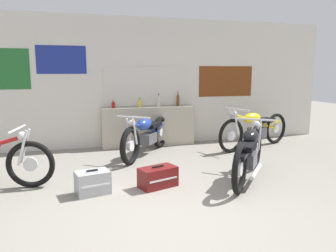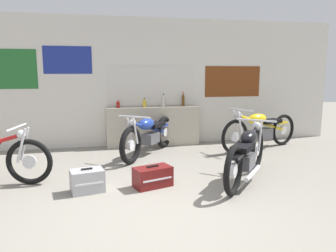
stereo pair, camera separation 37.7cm
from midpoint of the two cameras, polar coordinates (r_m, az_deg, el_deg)
name	(u,v)px [view 1 (the left image)]	position (r m, az deg, el deg)	size (l,w,h in m)	color
ground_plane	(166,217)	(3.88, -3.23, -15.60)	(24.00, 24.00, 0.00)	gray
wall_back	(120,83)	(7.27, -9.93, 7.45)	(10.00, 0.07, 2.80)	silver
sill_counter	(149,126)	(7.28, -4.89, -0.09)	(2.05, 0.28, 0.87)	#B7AD99
bottle_leftmost	(113,105)	(7.10, -11.01, 3.67)	(0.07, 0.07, 0.17)	maroon
bottle_left_center	(140,103)	(7.16, -6.46, 3.96)	(0.08, 0.08, 0.20)	gold
bottle_center	(159,101)	(7.22, -3.14, 4.36)	(0.08, 0.08, 0.29)	#B7B2A8
bottle_right_center	(178,100)	(7.41, 0.28, 4.59)	(0.06, 0.06, 0.31)	#5B3814
motorcycle_black	(249,153)	(5.10, 11.92, -4.56)	(1.36, 1.58, 0.88)	black
motorcycle_blue	(147,135)	(6.46, -5.43, -1.54)	(1.33, 1.76, 0.85)	black
motorcycle_yellow	(255,128)	(7.26, 13.47, -0.34)	(2.06, 0.91, 0.90)	black
hard_case_darkred	(158,177)	(4.76, -4.07, -8.88)	(0.60, 0.44, 0.31)	maroon
hard_case_silver	(93,182)	(4.65, -15.30, -9.49)	(0.49, 0.38, 0.34)	#9E9EA3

